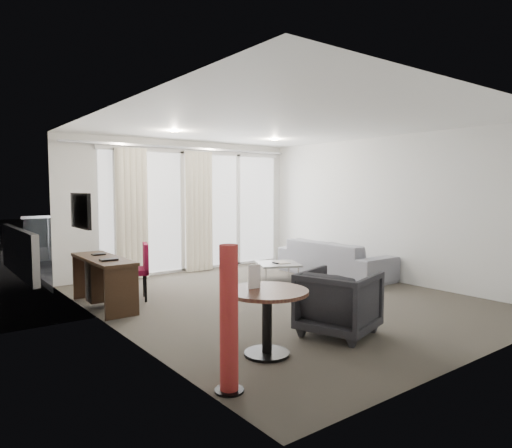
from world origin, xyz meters
TOP-DOWN VIEW (x-y plane):
  - floor at (0.00, 0.00)m, footprint 5.00×6.00m
  - ceiling at (0.00, 0.00)m, footprint 5.00×6.00m
  - wall_left at (-2.50, 0.00)m, footprint 0.00×6.00m
  - wall_right at (2.50, 0.00)m, footprint 0.00×6.00m
  - wall_front at (0.00, -3.00)m, footprint 5.00×0.00m
  - window_panel at (0.30, 2.98)m, footprint 4.00×0.02m
  - window_frame at (0.30, 2.97)m, footprint 4.10×0.06m
  - curtain_left at (-1.15, 2.82)m, footprint 0.60×0.20m
  - curtain_right at (0.25, 2.82)m, footprint 0.60×0.20m
  - curtain_track at (0.00, 2.82)m, footprint 4.80×0.04m
  - downlight_a at (-0.90, 1.60)m, footprint 0.12×0.12m
  - downlight_b at (1.20, 1.60)m, footprint 0.12×0.12m
  - desk at (-2.25, 1.18)m, footprint 0.46×1.49m
  - tv at (-2.46, 1.45)m, footprint 0.05×0.80m
  - desk_chair at (-1.77, 1.30)m, footprint 0.58×0.56m
  - round_table at (-1.58, -1.67)m, footprint 1.03×1.03m
  - menu_card at (-1.64, -1.54)m, footprint 0.13×0.04m
  - red_lamp at (-2.34, -2.13)m, footprint 0.28×0.28m
  - tub_armchair at (-0.52, -1.65)m, footprint 1.01×1.00m
  - coffee_table at (0.88, 1.10)m, footprint 0.95×0.95m
  - remote at (0.81, 1.08)m, footprint 0.06×0.16m
  - magazine at (0.94, 1.07)m, footprint 0.30×0.35m
  - sofa at (2.03, 0.80)m, footprint 0.90×2.30m
  - terrace_slab at (0.30, 4.50)m, footprint 5.60×3.00m
  - rattan_chair_a at (0.53, 4.29)m, footprint 0.78×0.78m
  - rattan_chair_b at (1.82, 4.45)m, footprint 0.63×0.63m
  - rattan_table at (1.50, 3.77)m, footprint 0.51×0.51m
  - balustrade at (0.30, 5.95)m, footprint 5.50×0.06m

SIDE VIEW (x-z plane):
  - terrace_slab at x=0.30m, z-range -0.12..0.00m
  - floor at x=0.00m, z-range 0.00..0.00m
  - coffee_table at x=0.88m, z-range 0.00..0.32m
  - rattan_table at x=1.50m, z-range 0.00..0.45m
  - round_table at x=-1.58m, z-range 0.00..0.66m
  - sofa at x=2.03m, z-range 0.00..0.67m
  - desk at x=-2.25m, z-range 0.00..0.70m
  - remote at x=0.81m, z-range 0.35..0.37m
  - magazine at x=0.94m, z-range 0.35..0.37m
  - tub_armchair at x=-0.52m, z-range 0.00..0.74m
  - rattan_chair_b at x=1.82m, z-range 0.00..0.74m
  - desk_chair at x=-1.77m, z-range 0.00..0.85m
  - rattan_chair_a at x=0.53m, z-range 0.00..0.88m
  - balustrade at x=0.30m, z-range -0.02..1.02m
  - red_lamp at x=-2.34m, z-range 0.00..1.22m
  - menu_card at x=-1.64m, z-range 0.60..0.84m
  - window_panel at x=0.30m, z-range 0.01..2.39m
  - curtain_left at x=-1.15m, z-range 0.01..2.39m
  - curtain_right at x=0.25m, z-range 0.01..2.39m
  - window_frame at x=0.30m, z-range -0.02..2.42m
  - wall_left at x=-2.50m, z-range 0.00..2.60m
  - wall_right at x=2.50m, z-range 0.00..2.60m
  - wall_front at x=0.00m, z-range 0.00..2.60m
  - tv at x=-2.46m, z-range 1.10..1.60m
  - curtain_track at x=0.00m, z-range 2.43..2.47m
  - downlight_a at x=-0.90m, z-range 2.58..2.60m
  - downlight_b at x=1.20m, z-range 2.58..2.60m
  - ceiling at x=0.00m, z-range 2.60..2.60m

